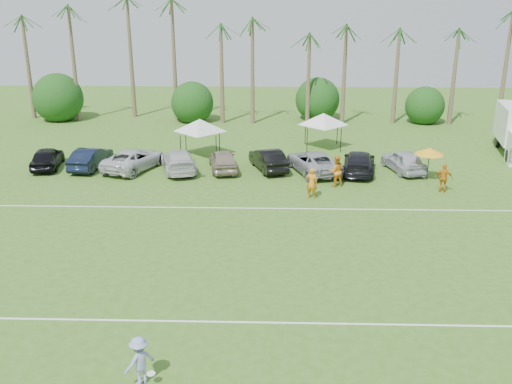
{
  "coord_description": "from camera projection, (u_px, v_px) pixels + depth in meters",
  "views": [
    {
      "loc": [
        1.63,
        -16.37,
        11.47
      ],
      "look_at": [
        0.8,
        12.21,
        1.6
      ],
      "focal_mm": 40.0,
      "sensor_mm": 36.0,
      "label": 1
    }
  ],
  "objects": [
    {
      "name": "parked_car_5",
      "position": [
        268.0,
        159.0,
        39.44
      ],
      "size": [
        2.92,
        4.78,
        1.49
      ],
      "primitive_type": "imported",
      "rotation": [
        0.0,
        0.0,
        3.46
      ],
      "color": "black",
      "rests_on": "ground"
    },
    {
      "name": "market_umbrella",
      "position": [
        430.0,
        151.0,
        36.86
      ],
      "size": [
        1.94,
        1.94,
        2.16
      ],
      "color": "black",
      "rests_on": "ground"
    },
    {
      "name": "palm_tree_5",
      "position": [
        255.0,
        31.0,
        52.44
      ],
      "size": [
        2.4,
        2.4,
        9.9
      ],
      "color": "brown",
      "rests_on": "ground"
    },
    {
      "name": "ground",
      "position": [
        222.0,
        354.0,
        19.26
      ],
      "size": [
        120.0,
        120.0,
        0.0
      ],
      "primitive_type": "plane",
      "color": "#3A641E",
      "rests_on": "ground"
    },
    {
      "name": "parked_car_8",
      "position": [
        403.0,
        161.0,
        39.07
      ],
      "size": [
        2.73,
        4.65,
        1.49
      ],
      "primitive_type": "imported",
      "rotation": [
        0.0,
        0.0,
        3.38
      ],
      "color": "silver",
      "rests_on": "ground"
    },
    {
      "name": "canopy_tent_right",
      "position": [
        323.0,
        113.0,
        44.45
      ],
      "size": [
        4.02,
        4.02,
        3.26
      ],
      "color": "black",
      "rests_on": "ground"
    },
    {
      "name": "sideline_player_b",
      "position": [
        336.0,
        171.0,
        35.96
      ],
      "size": [
        1.12,
        0.96,
        1.99
      ],
      "primitive_type": "imported",
      "rotation": [
        0.0,
        0.0,
        3.38
      ],
      "color": "orange",
      "rests_on": "ground"
    },
    {
      "name": "sideline_player_c",
      "position": [
        444.0,
        178.0,
        34.84
      ],
      "size": [
        1.15,
        0.72,
        1.82
      ],
      "primitive_type": "imported",
      "rotation": [
        0.0,
        0.0,
        2.87
      ],
      "color": "orange",
      "rests_on": "ground"
    },
    {
      "name": "parked_car_3",
      "position": [
        178.0,
        160.0,
        39.19
      ],
      "size": [
        3.44,
        5.5,
        1.49
      ],
      "primitive_type": "imported",
      "rotation": [
        0.0,
        0.0,
        3.43
      ],
      "color": "silver",
      "rests_on": "ground"
    },
    {
      "name": "sideline_player_a",
      "position": [
        312.0,
        183.0,
        33.82
      ],
      "size": [
        0.79,
        0.63,
        1.89
      ],
      "primitive_type": "imported",
      "rotation": [
        0.0,
        0.0,
        2.86
      ],
      "color": "orange",
      "rests_on": "ground"
    },
    {
      "name": "palm_tree_2",
      "position": [
        125.0,
        22.0,
        52.49
      ],
      "size": [
        2.4,
        2.4,
        10.9
      ],
      "color": "brown",
      "rests_on": "ground"
    },
    {
      "name": "parked_car_2",
      "position": [
        134.0,
        159.0,
        39.49
      ],
      "size": [
        4.2,
        5.87,
        1.49
      ],
      "primitive_type": "imported",
      "rotation": [
        0.0,
        0.0,
        2.78
      ],
      "color": "silver",
      "rests_on": "ground"
    },
    {
      "name": "parked_car_4",
      "position": [
        223.0,
        160.0,
        39.29
      ],
      "size": [
        2.52,
        4.61,
        1.49
      ],
      "primitive_type": "imported",
      "rotation": [
        0.0,
        0.0,
        3.32
      ],
      "color": "gray",
      "rests_on": "ground"
    },
    {
      "name": "bush_tree_0",
      "position": [
        63.0,
        100.0,
        56.04
      ],
      "size": [
        4.0,
        4.0,
        4.0
      ],
      "color": "brown",
      "rests_on": "ground"
    },
    {
      "name": "parked_car_6",
      "position": [
        313.0,
        162.0,
        38.85
      ],
      "size": [
        4.01,
        5.85,
        1.49
      ],
      "primitive_type": "imported",
      "rotation": [
        0.0,
        0.0,
        3.46
      ],
      "color": "#A5A8AE",
      "rests_on": "ground"
    },
    {
      "name": "palm_tree_1",
      "position": [
        73.0,
        31.0,
        52.9
      ],
      "size": [
        2.4,
        2.4,
        9.9
      ],
      "color": "brown",
      "rests_on": "ground"
    },
    {
      "name": "palm_tree_7",
      "position": [
        343.0,
        12.0,
        51.66
      ],
      "size": [
        2.4,
        2.4,
        11.9
      ],
      "color": "brown",
      "rests_on": "ground"
    },
    {
      "name": "palm_tree_4",
      "position": [
        212.0,
        41.0,
        52.83
      ],
      "size": [
        2.4,
        2.4,
        8.9
      ],
      "color": "brown",
      "rests_on": "ground"
    },
    {
      "name": "palm_tree_3",
      "position": [
        168.0,
        12.0,
        52.1
      ],
      "size": [
        2.4,
        2.4,
        11.9
      ],
      "color": "brown",
      "rests_on": "ground"
    },
    {
      "name": "field_lines",
      "position": [
        236.0,
        253.0,
        26.81
      ],
      "size": [
        80.0,
        12.1,
        0.01
      ],
      "color": "white",
      "rests_on": "ground"
    },
    {
      "name": "bush_tree_1",
      "position": [
        194.0,
        100.0,
        55.69
      ],
      "size": [
        4.0,
        4.0,
        4.0
      ],
      "color": "brown",
      "rests_on": "ground"
    },
    {
      "name": "frisbee_player",
      "position": [
        140.0,
        361.0,
        17.57
      ],
      "size": [
        1.17,
        1.16,
        1.62
      ],
      "rotation": [
        0.0,
        0.0,
        3.91
      ],
      "color": "#8C92C6",
      "rests_on": "ground"
    },
    {
      "name": "palm_tree_6",
      "position": [
        299.0,
        22.0,
        52.05
      ],
      "size": [
        2.4,
        2.4,
        10.9
      ],
      "color": "brown",
      "rests_on": "ground"
    },
    {
      "name": "parked_car_0",
      "position": [
        47.0,
        158.0,
        39.89
      ],
      "size": [
        2.42,
        4.58,
        1.49
      ],
      "primitive_type": "imported",
      "rotation": [
        0.0,
        0.0,
        3.3
      ],
      "color": "black",
      "rests_on": "ground"
    },
    {
      "name": "bush_tree_3",
      "position": [
        421.0,
        101.0,
        55.09
      ],
      "size": [
        4.0,
        4.0,
        4.0
      ],
      "color": "brown",
      "rests_on": "ground"
    },
    {
      "name": "palm_tree_9",
      "position": [
        452.0,
        32.0,
        51.95
      ],
      "size": [
        2.4,
        2.4,
        9.9
      ],
      "color": "brown",
      "rests_on": "ground"
    },
    {
      "name": "parked_car_7",
      "position": [
        359.0,
        162.0,
        38.81
      ],
      "size": [
        2.93,
        5.4,
        1.49
      ],
      "primitive_type": "imported",
      "rotation": [
        0.0,
        0.0,
        2.97
      ],
      "color": "black",
      "rests_on": "ground"
    },
    {
      "name": "bush_tree_2",
      "position": [
        317.0,
        101.0,
        55.36
      ],
      "size": [
        4.0,
        4.0,
        4.0
      ],
      "color": "brown",
      "rests_on": "ground"
    },
    {
      "name": "parked_car_1",
      "position": [
        91.0,
        158.0,
        39.76
      ],
      "size": [
        2.1,
        4.66,
        1.49
      ],
      "primitive_type": "imported",
      "rotation": [
        0.0,
        0.0,
        3.02
      ],
      "color": "black",
      "rests_on": "ground"
    },
    {
      "name": "palm_tree_10",
      "position": [
        509.0,
        22.0,
        51.53
      ],
      "size": [
        2.4,
        2.4,
        10.9
      ],
      "color": "brown",
      "rests_on": "ground"
    },
    {
      "name": "palm_tree_0",
      "position": [
        21.0,
        41.0,
        53.32
      ],
      "size": [
        2.4,
        2.4,
        8.9
      ],
      "color": "brown",
      "rests_on": "ground"
    },
    {
      "name": "canopy_tent_left",
      "position": [
        200.0,
        119.0,
        42.25
      ],
      "size": [
        4.05,
        4.05,
        3.28
      ],
      "color": "black",
      "rests_on": "ground"
    },
    {
      "name": "palm_tree_8",
      "position": [
        397.0,
        42.0,
        52.37
      ],
      "size": [
        2.4,
        2.4,
        8.9
      ],
      "color": "brown",
      "rests_on": "ground"
    }
  ]
}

